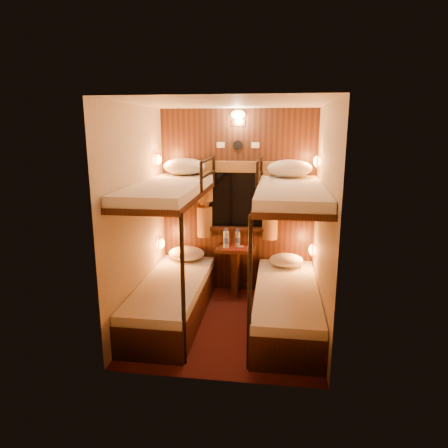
# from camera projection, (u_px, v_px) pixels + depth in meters

# --- Properties ---
(floor) EXTENTS (2.10, 2.10, 0.00)m
(floor) POSITION_uv_depth(u_px,v_px,m) (227.00, 324.00, 4.52)
(floor) COLOR #37150F
(floor) RESTS_ON ground
(ceiling) EXTENTS (2.10, 2.10, 0.00)m
(ceiling) POSITION_uv_depth(u_px,v_px,m) (228.00, 103.00, 3.96)
(ceiling) COLOR silver
(ceiling) RESTS_ON wall_back
(wall_back) EXTENTS (2.40, 0.00, 2.40)m
(wall_back) POSITION_uv_depth(u_px,v_px,m) (238.00, 203.00, 5.25)
(wall_back) COLOR #C6B293
(wall_back) RESTS_ON floor
(wall_front) EXTENTS (2.40, 0.00, 2.40)m
(wall_front) POSITION_uv_depth(u_px,v_px,m) (211.00, 249.00, 3.23)
(wall_front) COLOR #C6B293
(wall_front) RESTS_ON floor
(wall_left) EXTENTS (0.00, 2.40, 2.40)m
(wall_left) POSITION_uv_depth(u_px,v_px,m) (137.00, 218.00, 4.37)
(wall_left) COLOR #C6B293
(wall_left) RESTS_ON floor
(wall_right) EXTENTS (0.00, 2.40, 2.40)m
(wall_right) POSITION_uv_depth(u_px,v_px,m) (324.00, 224.00, 4.11)
(wall_right) COLOR #C6B293
(wall_right) RESTS_ON floor
(back_panel) EXTENTS (2.00, 0.03, 2.40)m
(back_panel) POSITION_uv_depth(u_px,v_px,m) (238.00, 203.00, 5.24)
(back_panel) COLOR black
(back_panel) RESTS_ON floor
(bunk_left) EXTENTS (0.72, 1.90, 1.82)m
(bunk_left) POSITION_uv_depth(u_px,v_px,m) (172.00, 272.00, 4.54)
(bunk_left) COLOR black
(bunk_left) RESTS_ON floor
(bunk_right) EXTENTS (0.72, 1.90, 1.82)m
(bunk_right) POSITION_uv_depth(u_px,v_px,m) (287.00, 278.00, 4.37)
(bunk_right) COLOR black
(bunk_right) RESTS_ON floor
(window) EXTENTS (1.00, 0.12, 0.79)m
(window) POSITION_uv_depth(u_px,v_px,m) (237.00, 205.00, 5.21)
(window) COLOR black
(window) RESTS_ON back_panel
(curtains) EXTENTS (1.10, 0.22, 1.00)m
(curtains) POSITION_uv_depth(u_px,v_px,m) (237.00, 199.00, 5.16)
(curtains) COLOR brown
(curtains) RESTS_ON back_panel
(back_fixtures) EXTENTS (0.54, 0.09, 0.48)m
(back_fixtures) POSITION_uv_depth(u_px,v_px,m) (238.00, 121.00, 4.96)
(back_fixtures) COLOR black
(back_fixtures) RESTS_ON back_panel
(reading_lamps) EXTENTS (2.00, 0.20, 1.25)m
(reading_lamps) POSITION_uv_depth(u_px,v_px,m) (235.00, 205.00, 4.90)
(reading_lamps) COLOR orange
(reading_lamps) RESTS_ON wall_left
(table) EXTENTS (0.50, 0.34, 0.66)m
(table) POSITION_uv_depth(u_px,v_px,m) (236.00, 264.00, 5.24)
(table) COLOR #4F2412
(table) RESTS_ON floor
(bottle_left) EXTENTS (0.08, 0.08, 0.26)m
(bottle_left) POSITION_uv_depth(u_px,v_px,m) (226.00, 239.00, 5.14)
(bottle_left) COLOR #99BFE5
(bottle_left) RESTS_ON table
(bottle_right) EXTENTS (0.07, 0.07, 0.24)m
(bottle_right) POSITION_uv_depth(u_px,v_px,m) (238.00, 239.00, 5.19)
(bottle_right) COLOR #99BFE5
(bottle_right) RESTS_ON table
(sachet_a) EXTENTS (0.10, 0.09, 0.01)m
(sachet_a) POSITION_uv_depth(u_px,v_px,m) (241.00, 246.00, 5.21)
(sachet_a) COLOR silver
(sachet_a) RESTS_ON table
(sachet_b) EXTENTS (0.08, 0.07, 0.00)m
(sachet_b) POSITION_uv_depth(u_px,v_px,m) (248.00, 247.00, 5.17)
(sachet_b) COLOR silver
(sachet_b) RESTS_ON table
(pillow_lower_left) EXTENTS (0.47, 0.34, 0.19)m
(pillow_lower_left) POSITION_uv_depth(u_px,v_px,m) (187.00, 253.00, 5.26)
(pillow_lower_left) COLOR silver
(pillow_lower_left) RESTS_ON bunk_left
(pillow_lower_right) EXTENTS (0.43, 0.30, 0.17)m
(pillow_lower_right) POSITION_uv_depth(u_px,v_px,m) (286.00, 260.00, 5.02)
(pillow_lower_right) COLOR silver
(pillow_lower_right) RESTS_ON bunk_right
(pillow_upper_left) EXTENTS (0.53, 0.38, 0.21)m
(pillow_upper_left) POSITION_uv_depth(u_px,v_px,m) (184.00, 167.00, 4.98)
(pillow_upper_left) COLOR silver
(pillow_upper_left) RESTS_ON bunk_left
(pillow_upper_right) EXTENTS (0.53, 0.38, 0.21)m
(pillow_upper_right) POSITION_uv_depth(u_px,v_px,m) (290.00, 168.00, 4.74)
(pillow_upper_right) COLOR silver
(pillow_upper_right) RESTS_ON bunk_right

